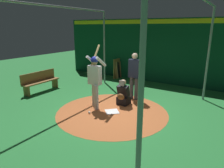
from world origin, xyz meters
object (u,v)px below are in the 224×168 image
at_px(baseball_0, 89,112).
at_px(umpire, 134,74).
at_px(home_plate, 112,112).
at_px(bench, 40,81).
at_px(baseball_1, 127,102).
at_px(bat_rack, 119,69).
at_px(batter, 95,77).
at_px(catcher, 123,95).

bearing_deg(baseball_0, umpire, 164.32).
bearing_deg(home_plate, bench, -93.63).
xyz_separation_m(baseball_0, baseball_1, (-1.48, 0.57, 0.00)).
xyz_separation_m(home_plate, baseball_0, (0.52, -0.53, 0.03)).
bearing_deg(baseball_1, bat_rack, -144.63).
distance_m(baseball_0, baseball_1, 1.59).
height_order(batter, baseball_0, batter).
xyz_separation_m(catcher, umpire, (-0.73, 0.05, 0.64)).
height_order(umpire, bat_rack, umpire).
relative_size(bench, baseball_0, 23.20).
bearing_deg(baseball_0, batter, -163.64).
height_order(bat_rack, bench, bat_rack).
relative_size(catcher, bench, 0.54).
height_order(home_plate, catcher, catcher).
relative_size(bench, baseball_1, 23.20).
bearing_deg(home_plate, batter, -92.22).
bearing_deg(home_plate, baseball_1, 177.86).
xyz_separation_m(catcher, bench, (0.53, -3.78, 0.09)).
xyz_separation_m(home_plate, bench, (-0.24, -3.80, 0.43)).
bearing_deg(baseball_0, bat_rack, -160.01).
bearing_deg(catcher, bat_rack, -146.84).
xyz_separation_m(batter, umpire, (-1.47, 0.73, -0.08)).
height_order(home_plate, baseball_1, baseball_1).
height_order(batter, umpire, batter).
relative_size(bat_rack, baseball_1, 14.20).
bearing_deg(baseball_0, bench, -103.04).
relative_size(umpire, baseball_0, 23.88).
distance_m(home_plate, baseball_0, 0.74).
height_order(catcher, bat_rack, bat_rack).
distance_m(bench, baseball_1, 3.92).
distance_m(bat_rack, bench, 4.23).
xyz_separation_m(batter, baseball_1, (-0.94, 0.73, -1.03)).
xyz_separation_m(batter, bat_rack, (-4.14, -1.54, -0.58)).
bearing_deg(batter, bench, -93.94).
relative_size(home_plate, baseball_0, 5.68).
xyz_separation_m(bat_rack, baseball_0, (4.68, 1.70, -0.45)).
distance_m(batter, bat_rack, 4.46).
xyz_separation_m(bat_rack, bench, (3.93, -1.56, -0.05)).
distance_m(umpire, baseball_0, 2.30).
distance_m(catcher, bat_rack, 4.06).
bearing_deg(home_plate, bat_rack, -151.77).
bearing_deg(umpire, bat_rack, -139.60).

